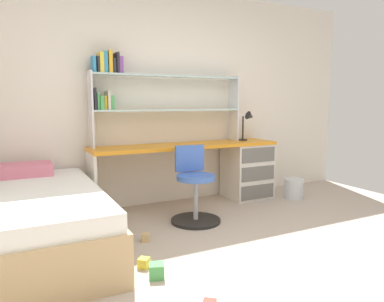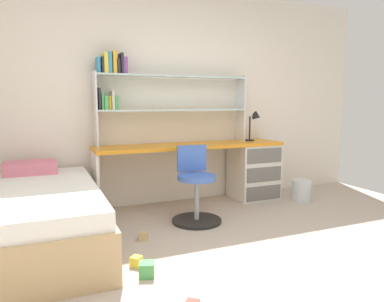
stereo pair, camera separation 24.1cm
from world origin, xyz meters
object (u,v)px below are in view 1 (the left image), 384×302
Objects in this scene: toy_block_natural_3 at (146,237)px; bookshelf_hutch at (147,91)px; bed_platform at (31,222)px; desk at (232,167)px; desk_lamp at (249,121)px; toy_block_green_2 at (157,271)px; swivel_chair at (195,192)px; waste_bin at (294,188)px; toy_block_yellow_0 at (144,263)px.

bookshelf_hutch is at bearing 68.69° from toy_block_natural_3.
bookshelf_hutch is at bearing 31.95° from bed_platform.
desk is 1.76m from toy_block_natural_3.
desk_lamp is 3.63× the size of toy_block_green_2.
bed_platform reaches higher than toy_block_natural_3.
desk_lamp reaches higher than swivel_chair.
desk is at bearing 15.97° from bed_platform.
toy_block_natural_3 is at bearing -11.11° from bed_platform.
toy_block_yellow_0 is (-2.42, -1.02, -0.09)m from waste_bin.
desk_lamp is 0.20× the size of bed_platform.
swivel_chair is 10.31× the size of toy_block_yellow_0.
waste_bin is (3.16, 0.34, -0.14)m from bed_platform.
bed_platform is at bearing -165.35° from desk_lamp.
bookshelf_hutch is at bearing 68.82° from toy_block_yellow_0.
desk_lamp is 2.56m from toy_block_yellow_0.
desk_lamp is at bearing 14.65° from bed_platform.
bookshelf_hutch is 1.73m from toy_block_natural_3.
desk_lamp is (0.26, 0.01, 0.58)m from desk.
toy_block_yellow_0 is at bearing -157.10° from waste_bin.
toy_block_natural_3 is (0.16, 0.69, -0.02)m from toy_block_green_2.
desk is 2.92× the size of swivel_chair.
bookshelf_hutch reaches higher than toy_block_natural_3.
toy_block_green_2 is (-1.64, -1.56, -0.37)m from desk.
desk_lamp is 5.19× the size of toy_block_natural_3.
desk is 6.03× the size of desk_lamp.
toy_block_green_2 is (-2.39, -1.21, -0.08)m from waste_bin.
bed_platform is 1.18m from toy_block_green_2.
bookshelf_hutch reaches higher than toy_block_yellow_0.
swivel_chair is 0.41× the size of bed_platform.
toy_block_yellow_0 is at bearing 98.52° from toy_block_green_2.
swivel_chair is 1.31m from toy_block_green_2.
waste_bin is 2.62m from toy_block_yellow_0.
waste_bin is at bearing 13.27° from toy_block_natural_3.
bookshelf_hutch is 2.22m from toy_block_green_2.
toy_block_green_2 is (-1.90, -1.57, -0.95)m from desk_lamp.
swivel_chair is at bearing 24.63° from toy_block_natural_3.
swivel_chair is (0.26, -0.71, -1.07)m from bookshelf_hutch.
bookshelf_hutch is at bearing 172.95° from desk.
desk_lamp reaches higher than toy_block_natural_3.
bed_platform is 7.31× the size of waste_bin.
waste_bin is at bearing -25.09° from desk.
bed_platform reaches higher than toy_block_green_2.
waste_bin is (0.74, -0.35, -0.30)m from desk.
toy_block_green_2 is 1.43× the size of toy_block_natural_3.
toy_block_yellow_0 is at bearing -111.18° from bookshelf_hutch.
desk_lamp reaches higher than toy_block_green_2.
bookshelf_hutch is 17.64× the size of toy_block_green_2.
toy_block_natural_3 is at bearing -155.37° from swivel_chair.
toy_block_yellow_0 is 0.19m from toy_block_green_2.
bookshelf_hutch is (-1.09, 0.13, 0.95)m from desk.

